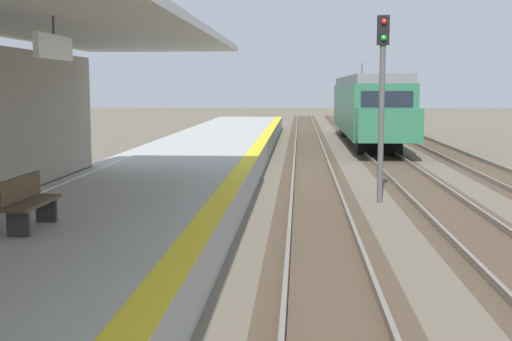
{
  "coord_description": "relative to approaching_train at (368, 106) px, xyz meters",
  "views": [
    {
      "loc": [
        1.38,
        1.39,
        3.24
      ],
      "look_at": [
        0.79,
        10.68,
        2.1
      ],
      "focal_mm": 47.83,
      "sensor_mm": 36.0,
      "label": 1
    }
  ],
  "objects": [
    {
      "name": "approaching_train",
      "position": [
        0.0,
        0.0,
        0.0
      ],
      "size": [
        2.93,
        19.6,
        4.76
      ],
      "color": "#286647",
      "rests_on": "ground"
    },
    {
      "name": "platform_bench",
      "position": [
        -8.39,
        -28.77,
        -0.8
      ],
      "size": [
        0.45,
        1.6,
        0.88
      ],
      "color": "brown",
      "rests_on": "station_platform"
    },
    {
      "name": "track_pair_nearest_platform",
      "position": [
        -3.4,
        -21.02,
        -2.13
      ],
      "size": [
        2.34,
        120.0,
        0.16
      ],
      "color": "#4C3D2D",
      "rests_on": "ground"
    },
    {
      "name": "rail_signal_post",
      "position": [
        -1.63,
        -20.39,
        1.02
      ],
      "size": [
        0.32,
        0.34,
        5.2
      ],
      "color": "#4C4C4C",
      "rests_on": "ground"
    },
    {
      "name": "track_pair_middle",
      "position": [
        -0.0,
        -21.02,
        -2.13
      ],
      "size": [
        2.34,
        120.0,
        0.16
      ],
      "color": "#4C3D2D",
      "rests_on": "ground"
    },
    {
      "name": "station_platform",
      "position": [
        -7.8,
        -25.02,
        -1.73
      ],
      "size": [
        5.0,
        80.0,
        0.91
      ],
      "color": "#A8A8A3",
      "rests_on": "ground"
    }
  ]
}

